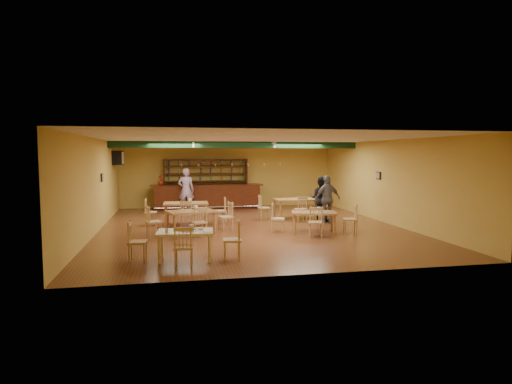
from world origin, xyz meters
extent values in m
plane|color=brown|center=(0.00, 0.00, 0.00)|extent=(12.00, 12.00, 0.00)
cube|color=black|center=(0.00, 2.80, 2.87)|extent=(10.00, 0.30, 0.25)
cube|color=silver|center=(-1.80, 3.40, 2.94)|extent=(0.05, 2.50, 0.05)
cube|color=silver|center=(1.40, 3.40, 2.94)|extent=(0.05, 2.50, 0.05)
cube|color=silver|center=(-4.80, 4.20, 2.35)|extent=(0.34, 0.70, 0.48)
cube|color=black|center=(-4.97, 1.00, 1.70)|extent=(0.04, 0.34, 0.28)
cube|color=black|center=(4.97, 0.50, 1.70)|extent=(0.04, 0.34, 0.28)
cube|color=#36120A|center=(-1.05, 5.15, 0.56)|extent=(5.04, 0.85, 1.13)
cube|color=#36120A|center=(-1.05, 5.78, 1.14)|extent=(3.90, 0.40, 2.28)
imported|color=#A9200F|center=(-3.13, 5.15, 1.34)|extent=(0.31, 0.31, 0.43)
cube|color=olive|center=(-2.16, 1.00, 0.39)|extent=(1.58, 0.98, 0.78)
cube|color=olive|center=(2.03, 1.60, 0.38)|extent=(1.59, 1.02, 0.77)
cube|color=olive|center=(-2.06, -0.86, 0.36)|extent=(1.65, 1.25, 0.73)
cube|color=olive|center=(1.75, -1.56, 0.34)|extent=(1.54, 1.14, 0.69)
cube|color=beige|center=(-2.35, -4.28, 0.35)|extent=(1.37, 0.94, 0.70)
cylinder|color=silver|center=(-2.26, -4.28, 0.70)|extent=(0.53, 0.53, 0.01)
cylinder|color=#EAE5C6|center=(-2.77, -4.42, 0.75)|extent=(0.08, 0.08, 0.11)
cube|color=white|center=(-2.03, -4.09, 0.71)|extent=(0.23, 0.20, 0.03)
cube|color=silver|center=(-2.12, -4.23, 0.71)|extent=(0.33, 0.20, 0.00)
cylinder|color=white|center=(-1.84, -4.47, 0.70)|extent=(0.24, 0.24, 0.01)
imported|color=#864AA0|center=(-2.03, 4.33, 0.95)|extent=(0.74, 0.54, 1.91)
imported|color=black|center=(2.83, 0.80, 0.84)|extent=(1.03, 1.02, 1.68)
imported|color=slate|center=(2.95, 0.44, 0.87)|extent=(1.07, 0.58, 1.73)
camera|label=1|loc=(-2.65, -14.38, 2.49)|focal=30.16mm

